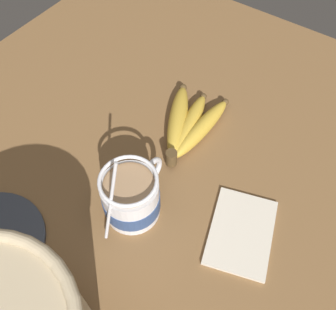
{
  "coord_description": "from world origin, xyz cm",
  "views": [
    {
      "loc": [
        -26.68,
        -17.78,
        58.23
      ],
      "look_at": [
        2.54,
        2.46,
        7.7
      ],
      "focal_mm": 40.0,
      "sensor_mm": 36.0,
      "label": 1
    }
  ],
  "objects": [
    {
      "name": "napkin",
      "position": [
        -0.78,
        -13.69,
        3.83
      ],
      "size": [
        15.72,
        13.05,
        0.6
      ],
      "color": "beige",
      "rests_on": "table"
    },
    {
      "name": "banana_bunch",
      "position": [
        11.93,
        4.43,
        5.12
      ],
      "size": [
        19.03,
        11.76,
        4.0
      ],
      "color": "#4C381E",
      "rests_on": "table"
    },
    {
      "name": "coffee_mug",
      "position": [
        -7.13,
        2.58,
        7.68
      ],
      "size": [
        14.63,
        8.98,
        15.81
      ],
      "color": "silver",
      "rests_on": "table"
    },
    {
      "name": "table",
      "position": [
        0.0,
        0.0,
        1.76
      ],
      "size": [
        107.18,
        107.18,
        3.53
      ],
      "color": "brown",
      "rests_on": "ground"
    }
  ]
}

